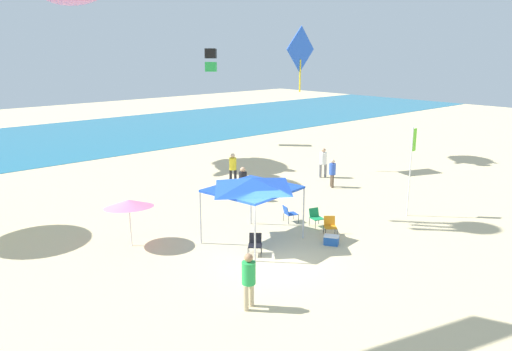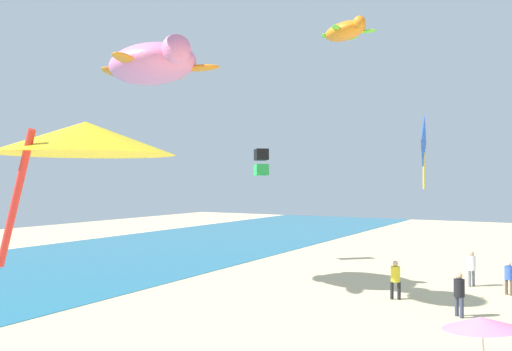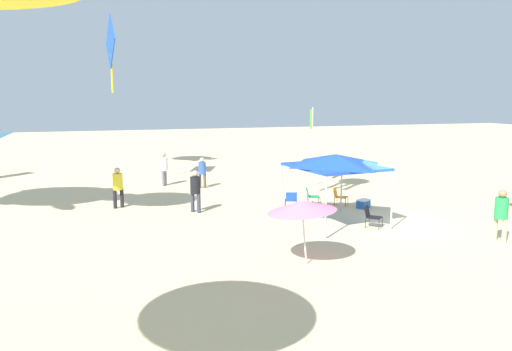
# 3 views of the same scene
# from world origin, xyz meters

# --- Properties ---
(beach_umbrella) EXTENTS (2.09, 2.10, 2.08)m
(beach_umbrella) POSITION_xyz_m (-3.16, 5.22, 1.80)
(beach_umbrella) COLOR silver
(beach_umbrella) RESTS_ON ground
(person_kite_handler) EXTENTS (0.40, 0.40, 1.69)m
(person_kite_handler) POSITION_xyz_m (10.25, 5.48, 0.99)
(person_kite_handler) COLOR brown
(person_kite_handler) RESTS_ON ground
(person_watching_sky) EXTENTS (0.44, 0.44, 1.85)m
(person_watching_sky) POSITION_xyz_m (4.56, 6.95, 1.09)
(person_watching_sky) COLOR #33384C
(person_watching_sky) RESTS_ON ground
(person_beachcomber) EXTENTS (0.47, 0.45, 1.90)m
(person_beachcomber) POSITION_xyz_m (11.65, 7.40, 1.12)
(person_beachcomber) COLOR slate
(person_beachcomber) RESTS_ON ground
(person_by_tent) EXTENTS (0.44, 0.48, 1.85)m
(person_by_tent) POSITION_xyz_m (6.49, 10.12, 1.09)
(person_by_tent) COLOR black
(person_by_tent) RESTS_ON ground
(kite_turtle_pink) EXTENTS (6.95, 7.02, 2.37)m
(kite_turtle_pink) POSITION_xyz_m (2.37, 21.64, 11.79)
(kite_turtle_pink) COLOR pink
(kite_box_black) EXTENTS (1.27, 1.27, 1.90)m
(kite_box_black) POSITION_xyz_m (13.62, 21.48, 7.00)
(kite_box_black) COLOR black
(kite_diamond_blue) EXTENTS (2.91, 0.42, 4.17)m
(kite_diamond_blue) POSITION_xyz_m (12.11, 9.98, 7.78)
(kite_diamond_blue) COLOR blue
(kite_delta_yellow) EXTENTS (4.57, 4.58, 3.22)m
(kite_delta_yellow) POSITION_xyz_m (-10.03, 12.94, 6.66)
(kite_delta_yellow) COLOR yellow
(kite_turtle_orange) EXTENTS (4.05, 4.06, 1.57)m
(kite_turtle_orange) POSITION_xyz_m (13.41, 15.12, 15.35)
(kite_turtle_orange) COLOR orange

